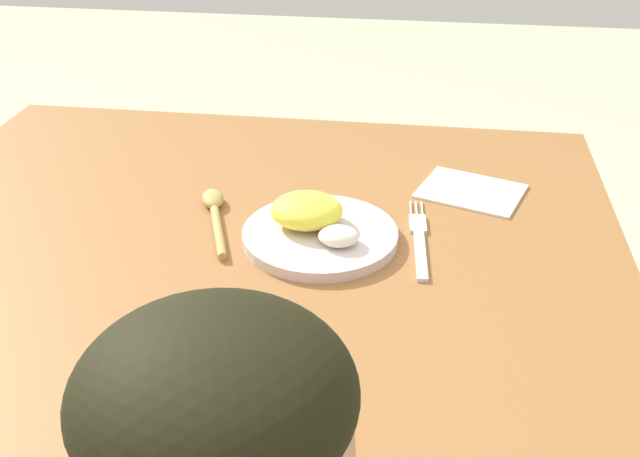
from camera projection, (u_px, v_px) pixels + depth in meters
The scene contains 5 objects.
dining_table at pixel (239, 326), 1.13m from camera, with size 1.10×0.99×0.71m.
plate at pixel (316, 227), 1.07m from camera, with size 0.22×0.22×0.06m.
fork at pixel (419, 240), 1.08m from camera, with size 0.03×0.22×0.01m.
spoon at pixel (215, 211), 1.14m from camera, with size 0.09×0.19×0.02m.
napkin at pixel (471, 191), 1.21m from camera, with size 0.16×0.12×0.00m, color white.
Camera 1 is at (0.25, -0.88, 1.27)m, focal length 42.44 mm.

